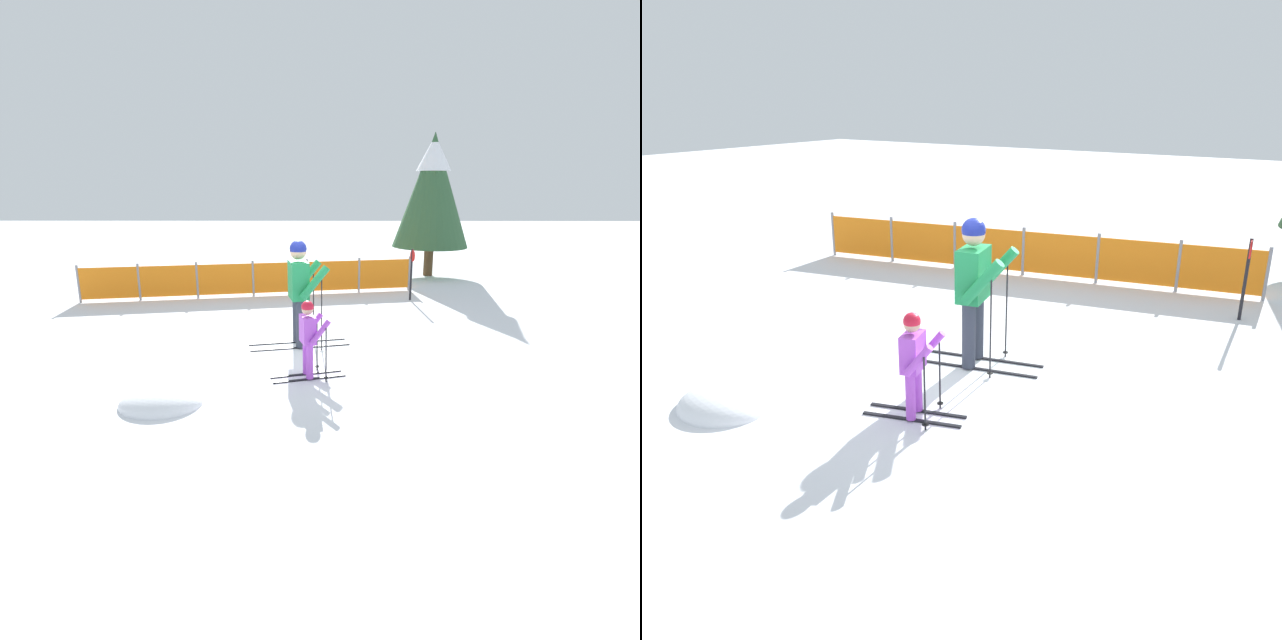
{
  "view_description": "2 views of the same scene",
  "coord_description": "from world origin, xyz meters",
  "views": [
    {
      "loc": [
        0.42,
        -8.08,
        2.77
      ],
      "look_at": [
        0.36,
        -0.48,
        0.68
      ],
      "focal_mm": 28.0,
      "sensor_mm": 36.0,
      "label": 1
    },
    {
      "loc": [
        3.76,
        -5.87,
        3.22
      ],
      "look_at": [
        0.07,
        -0.09,
        0.72
      ],
      "focal_mm": 35.0,
      "sensor_mm": 36.0,
      "label": 2
    }
  ],
  "objects": [
    {
      "name": "trail_marker",
      "position": [
        2.53,
        3.83,
        0.78
      ],
      "size": [
        0.07,
        0.28,
        1.25
      ],
      "color": "black",
      "rests_on": "ground_plane"
    },
    {
      "name": "safety_fence",
      "position": [
        -1.37,
        4.27,
        0.45
      ],
      "size": [
        8.16,
        1.59,
        0.91
      ],
      "rotation": [
        0.0,
        0.0,
        0.19
      ],
      "color": "gray",
      "rests_on": "ground_plane"
    },
    {
      "name": "skier_child",
      "position": [
        0.2,
        -1.2,
        0.68
      ],
      "size": [
        1.12,
        0.6,
        1.16
      ],
      "rotation": [
        0.0,
        0.0,
        0.28
      ],
      "color": "black",
      "rests_on": "ground_plane"
    },
    {
      "name": "snow_mound",
      "position": [
        -1.69,
        -2.15,
        0.0
      ],
      "size": [
        1.08,
        0.92,
        0.43
      ],
      "primitive_type": "ellipsoid",
      "color": "white",
      "rests_on": "ground_plane"
    },
    {
      "name": "conifer_far",
      "position": [
        3.64,
        7.23,
        2.6
      ],
      "size": [
        2.26,
        2.26,
        4.2
      ],
      "color": "#4C3823",
      "rests_on": "ground_plane"
    },
    {
      "name": "ground_plane",
      "position": [
        0.0,
        0.0,
        0.0
      ],
      "size": [
        60.0,
        60.0,
        0.0
      ],
      "primitive_type": "plane",
      "color": "white"
    },
    {
      "name": "skier_adult",
      "position": [
        0.01,
        0.3,
        1.1
      ],
      "size": [
        1.79,
        0.87,
        1.85
      ],
      "rotation": [
        0.0,
        0.0,
        0.22
      ],
      "color": "black",
      "rests_on": "ground_plane"
    }
  ]
}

